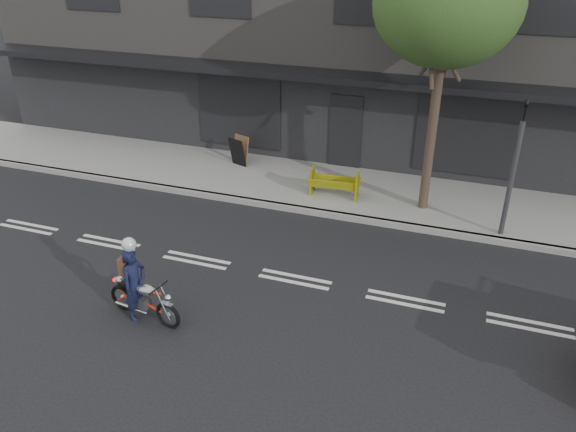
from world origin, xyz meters
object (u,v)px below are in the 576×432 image
(traffic_light_pole, at_px, (512,177))
(sandwich_board, at_px, (237,152))
(street_tree, at_px, (448,4))
(motorcycle, at_px, (144,298))
(rider, at_px, (135,284))
(construction_barrier, at_px, (332,186))

(traffic_light_pole, height_order, sandwich_board, traffic_light_pole)
(street_tree, relative_size, motorcycle, 3.90)
(traffic_light_pole, bearing_deg, rider, -140.19)
(street_tree, relative_size, construction_barrier, 4.92)
(sandwich_board, bearing_deg, rider, -61.20)
(motorcycle, distance_m, rider, 0.34)
(rider, bearing_deg, construction_barrier, -10.46)
(street_tree, relative_size, traffic_light_pole, 1.93)
(street_tree, xyz_separation_m, motorcycle, (-4.55, -6.43, -4.82))
(motorcycle, bearing_deg, rider, -170.12)
(street_tree, distance_m, traffic_light_pole, 4.23)
(construction_barrier, relative_size, sandwich_board, 1.54)
(traffic_light_pole, xyz_separation_m, sandwich_board, (-7.85, 1.85, -1.06))
(traffic_light_pole, distance_m, motorcycle, 8.69)
(traffic_light_pole, distance_m, construction_barrier, 4.60)
(rider, bearing_deg, sandwich_board, 18.70)
(rider, xyz_separation_m, construction_barrier, (2.27, 6.12, -0.23))
(rider, height_order, construction_barrier, rider)
(construction_barrier, height_order, sandwich_board, sandwich_board)
(traffic_light_pole, xyz_separation_m, motorcycle, (-6.55, -5.58, -1.19))
(street_tree, xyz_separation_m, construction_barrier, (-2.43, -0.32, -4.74))
(motorcycle, bearing_deg, sandwich_board, 109.83)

